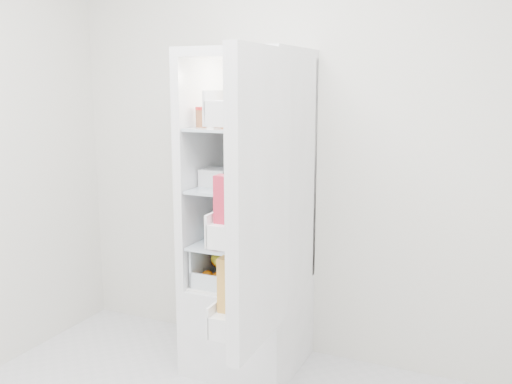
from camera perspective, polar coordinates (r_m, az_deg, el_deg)
The scene contains 19 objects.
room_walls at distance 1.96m, azimuth -10.75°, elevation 9.85°, with size 3.02×3.02×2.61m.
refrigerator at distance 3.29m, azimuth -0.48°, elevation -6.04°, with size 0.60×0.60×1.80m.
shelf_low at distance 3.21m, azimuth -0.95°, elevation -5.06°, with size 0.49×0.53×0.01m, color #B1C1CF.
shelf_mid at distance 3.14m, azimuth -0.97°, elevation 0.39°, with size 0.49×0.53×0.01m, color #B1C1CF.
shelf_top at distance 3.10m, azimuth -0.99°, elevation 6.41°, with size 0.49×0.53×0.01m, color #B1C1CF.
crisper_left at distance 3.30m, azimuth -2.88°, elevation -6.98°, with size 0.23×0.46×0.22m, color silver, non-canonical shape.
crisper_right at distance 3.20m, azimuth 1.05°, elevation -7.54°, with size 0.23×0.46×0.22m, color silver, non-canonical shape.
condiment_jars at distance 3.05m, azimuth -1.63°, elevation 7.27°, with size 0.46×0.34×0.08m.
squeeze_bottle at distance 3.07m, azimuth 2.84°, elevation 7.98°, with size 0.05×0.05×0.16m, color white.
tub_white at distance 3.17m, azimuth -4.04°, elevation 1.48°, with size 0.15×0.15×0.09m, color silver.
tub_cream at distance 3.06m, azimuth -1.55°, elevation 0.95°, with size 0.13×0.13×0.07m, color beige.
tin_red at distance 2.91m, azimuth 1.09°, elevation 0.27°, with size 0.09×0.09×0.06m, color #B4251B.
red_cabbage at distance 3.15m, azimuth 1.29°, elevation -3.61°, with size 0.17×0.17×0.17m, color #60215A.
bell_pepper at distance 3.04m, azimuth -3.96°, elevation -4.88°, with size 0.10×0.10×0.10m, color red.
mushroom_bowl at distance 3.28m, azimuth -3.44°, elevation -3.87°, with size 0.17×0.17×0.08m, color #8BBFD0.
salad_bag at distance 3.01m, azimuth 1.20°, elevation -4.91°, with size 0.11×0.11×0.11m, color #A2BE8E.
citrus_pile at distance 3.29m, azimuth -3.03°, elevation -7.58°, with size 0.20×0.31×0.16m.
veg_pile at distance 3.21m, azimuth 1.12°, elevation -8.36°, with size 0.16×0.30×0.10m.
fridge_door at distance 2.49m, azimuth -0.18°, elevation -1.33°, with size 0.19×0.60×1.30m.
Camera 1 is at (1.12, -1.61, 1.62)m, focal length 40.00 mm.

